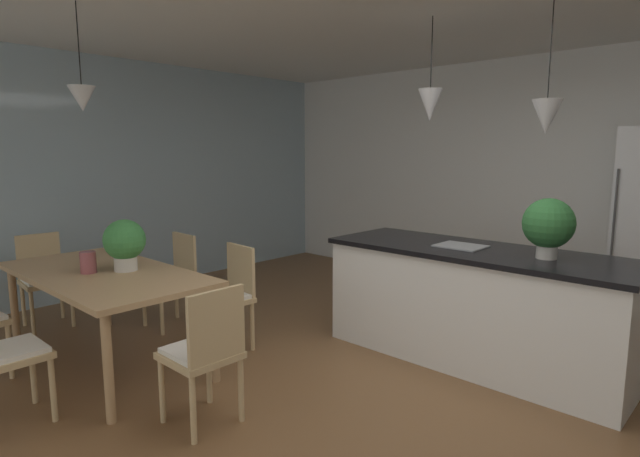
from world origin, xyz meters
TOP-DOWN VIEW (x-y plane):
  - ground_plane at (0.00, 0.00)m, footprint 10.00×8.40m
  - wall_back_kitchen at (0.00, 3.26)m, footprint 10.00×0.12m
  - window_wall_left_glazing at (-4.06, 0.00)m, footprint 0.06×8.40m
  - dining_table at (-2.07, -0.99)m, footprint 1.90×0.94m
  - chair_kitchen_end at (-0.75, -0.99)m, footprint 0.40×0.40m
  - chair_far_right at (-1.64, -0.15)m, footprint 0.43×0.43m
  - chair_far_left at (-2.49, -0.15)m, footprint 0.41×0.41m
  - chair_window_end at (-3.38, -0.98)m, footprint 0.43×0.43m
  - kitchen_island at (-0.02, 1.04)m, footprint 2.35×0.85m
  - pendant_over_table at (-2.11, -1.04)m, footprint 0.19×0.19m
  - pendant_over_island_main at (-0.48, 1.04)m, footprint 0.19×0.19m
  - pendant_over_island_aux at (0.44, 1.04)m, footprint 0.20×0.20m
  - potted_plant_on_island at (0.50, 1.04)m, footprint 0.35×0.35m
  - potted_plant_on_table at (-1.96, -0.86)m, footprint 0.31×0.31m
  - vase_on_dining_table at (-2.09, -1.09)m, footprint 0.12×0.12m

SIDE VIEW (x-z plane):
  - ground_plane at x=0.00m, z-range -0.04..0.00m
  - kitchen_island at x=-0.02m, z-range 0.01..0.92m
  - chair_kitchen_end at x=-0.75m, z-range 0.04..0.91m
  - chair_far_right at x=-1.64m, z-range 0.04..0.91m
  - chair_far_left at x=-2.49m, z-range 0.04..0.91m
  - chair_window_end at x=-3.38m, z-range 0.04..0.91m
  - dining_table at x=-2.07m, z-range 0.31..1.05m
  - vase_on_dining_table at x=-2.09m, z-range 0.74..0.91m
  - potted_plant_on_table at x=-1.96m, z-range 0.77..1.16m
  - potted_plant_on_island at x=0.50m, z-range 0.93..1.36m
  - wall_back_kitchen at x=0.00m, z-range 0.00..2.70m
  - window_wall_left_glazing at x=-4.06m, z-range 0.00..2.70m
  - pendant_over_island_aux at x=0.44m, z-range 1.42..2.35m
  - pendant_over_island_main at x=-0.48m, z-range 1.61..2.42m
  - pendant_over_table at x=-2.11m, z-range 1.65..2.41m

